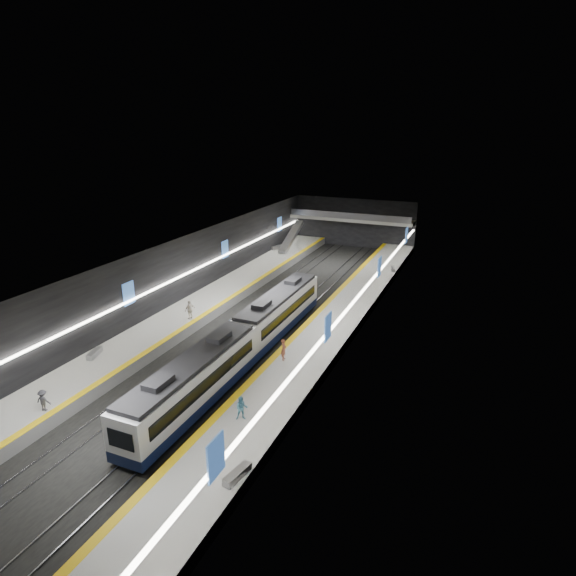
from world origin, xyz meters
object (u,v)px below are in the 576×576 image
at_px(bench_left_far, 277,247).
at_px(passenger_left_a, 190,310).
at_px(escalator, 291,237).
at_px(bench_left_near, 94,354).
at_px(bench_right_near, 237,474).
at_px(passenger_left_b, 43,401).
at_px(passenger_right_b, 242,408).
at_px(train, 243,340).
at_px(bench_right_far, 393,269).
at_px(passenger_right_a, 284,350).

relative_size(bench_left_far, passenger_left_a, 1.05).
xyz_separation_m(escalator, bench_left_far, (-2.00, -1.13, -1.65)).
distance_m(bench_left_near, bench_right_near, 20.12).
distance_m(escalator, passenger_left_b, 47.73).
xyz_separation_m(passenger_right_b, passenger_left_b, (-13.03, -4.43, -0.06)).
bearing_deg(train, escalator, 106.13).
xyz_separation_m(train, bench_left_near, (-11.34, -5.50, -0.96)).
bearing_deg(escalator, train, -73.87).
xyz_separation_m(bench_right_far, passenger_right_b, (-2.43, -37.93, 0.64)).
xyz_separation_m(escalator, passenger_left_a, (1.55, -30.00, -0.91)).
height_order(passenger_right_a, passenger_left_b, passenger_right_a).
distance_m(passenger_right_a, passenger_right_b, 8.97).
bearing_deg(escalator, passenger_left_b, -88.15).
bearing_deg(train, bench_right_far, 76.54).
relative_size(bench_left_far, passenger_right_a, 1.12).
height_order(escalator, bench_right_near, escalator).
height_order(bench_right_near, passenger_left_b, passenger_left_b).
bearing_deg(train, passenger_right_a, 3.64).
bearing_deg(passenger_left_b, escalator, -99.00).
bearing_deg(passenger_right_a, passenger_right_b, 172.95).
bearing_deg(escalator, bench_right_near, -70.62).
bearing_deg(passenger_left_b, bench_right_far, -120.90).
bearing_deg(passenger_left_a, train, 81.71).
height_order(passenger_left_a, passenger_left_b, passenger_left_a).
relative_size(passenger_right_a, passenger_left_b, 1.17).
bearing_deg(passenger_right_a, passenger_left_a, 57.94).
distance_m(bench_left_far, bench_right_near, 50.88).
distance_m(escalator, passenger_right_a, 36.99).
relative_size(bench_right_near, passenger_right_a, 1.08).
height_order(train, passenger_left_b, train).
bearing_deg(bench_right_near, bench_left_far, 122.66).
xyz_separation_m(bench_left_far, bench_right_near, (19.00, -47.20, -0.01)).
height_order(escalator, bench_right_far, escalator).
height_order(bench_left_far, bench_right_near, bench_left_far).
relative_size(escalator, bench_right_near, 4.00).
relative_size(bench_left_near, bench_right_far, 1.11).
bearing_deg(passenger_left_a, bench_right_far, 168.04).
xyz_separation_m(train, passenger_left_b, (-8.46, -13.12, -0.41)).
bearing_deg(passenger_right_a, passenger_left_b, 125.16).
distance_m(bench_left_far, passenger_right_b, 45.28).
bearing_deg(bench_left_far, bench_right_near, -43.85).
height_order(train, bench_left_near, train).
height_order(bench_left_far, bench_right_far, bench_left_far).
distance_m(escalator, bench_left_far, 2.83).
bearing_deg(bench_left_far, escalator, 53.65).
xyz_separation_m(passenger_left_a, passenger_left_b, (-0.00, -17.69, -0.20)).
bearing_deg(bench_right_near, bench_right_far, 100.73).
distance_m(bench_right_far, passenger_right_b, 38.02).
bearing_deg(bench_right_far, passenger_right_b, -109.37).
bearing_deg(passenger_right_b, bench_left_near, 140.98).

